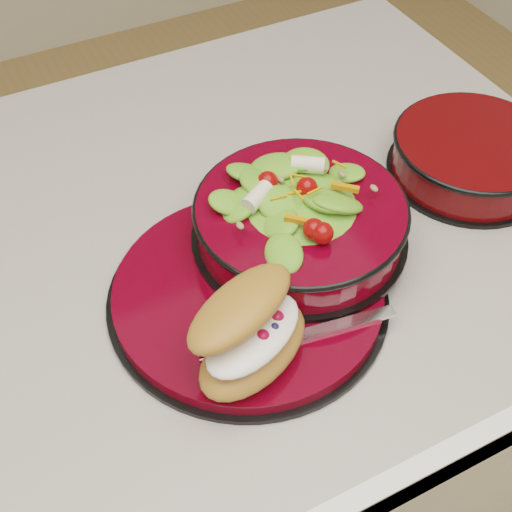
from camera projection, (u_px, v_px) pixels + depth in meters
name	position (u px, v px, depth m)	size (l,w,h in m)	color
island_counter	(148.00, 453.00, 1.12)	(1.24, 0.74, 0.90)	silver
dinner_plate	(249.00, 294.00, 0.75)	(0.30, 0.30, 0.02)	black
salad_bowl	(300.00, 214.00, 0.77)	(0.24, 0.24, 0.10)	black
croissant	(250.00, 332.00, 0.66)	(0.15, 0.13, 0.08)	#A26631
fork	(304.00, 335.00, 0.70)	(0.18, 0.05, 0.00)	silver
extra_bowl	(472.00, 154.00, 0.88)	(0.20, 0.20, 0.05)	black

